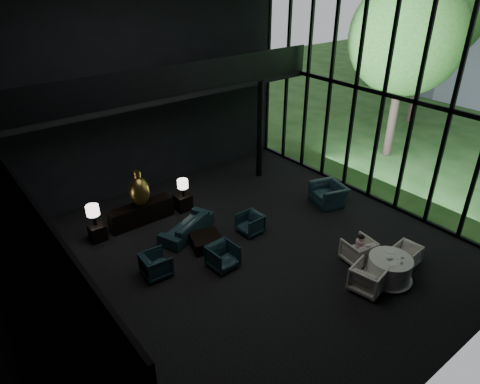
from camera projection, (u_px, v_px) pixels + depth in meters
floor at (223, 265)px, 12.81m from camera, size 14.00×12.00×0.02m
wall_back at (121, 91)px, 15.05m from camera, size 14.00×0.04×8.00m
wall_front at (442, 250)px, 6.75m from camera, size 14.00×0.04×8.00m
curtain_wall at (384, 94)px, 14.67m from camera, size 0.20×12.00×8.00m
mezzanine_back at (160, 92)px, 14.90m from camera, size 12.00×2.00×0.25m
railing_left at (0, 171)px, 7.90m from camera, size 0.06×12.00×1.00m
railing_back at (173, 80)px, 13.92m from camera, size 12.00×0.06×1.00m
column_ne at (260, 130)px, 17.22m from camera, size 0.24×0.24×4.00m
tree_near at (407, 37)px, 17.67m from camera, size 4.80×4.80×7.65m
tree_far at (431, 7)px, 21.41m from camera, size 5.60×5.60×8.80m
console at (141, 213)px, 14.73m from camera, size 2.25×0.51×0.71m
bronze_urn at (139, 191)px, 14.25m from camera, size 0.69×0.69×1.28m
side_table_left at (98, 232)px, 13.86m from camera, size 0.49×0.49×0.54m
table_lamp_left at (93, 211)px, 13.55m from camera, size 0.41×0.41×0.69m
side_table_right at (183, 202)px, 15.54m from camera, size 0.53×0.53×0.58m
table_lamp_right at (183, 185)px, 15.14m from camera, size 0.38×0.38×0.64m
sofa at (186, 223)px, 14.07m from camera, size 2.18×1.36×0.82m
lounge_armchair_west at (156, 263)px, 12.22m from camera, size 0.78×0.83×0.81m
lounge_armchair_east at (250, 223)px, 14.16m from camera, size 0.70×0.75×0.75m
lounge_armchair_south at (223, 255)px, 12.54m from camera, size 0.86×0.81×0.84m
window_armchair at (329, 190)px, 15.77m from camera, size 1.19×1.53×1.18m
coffee_table at (206, 242)px, 13.52m from camera, size 1.12×1.12×0.40m
dining_table at (389, 270)px, 12.06m from camera, size 1.36×1.36×0.75m
dining_chair_north at (358, 249)px, 12.76m from camera, size 0.99×0.94×0.91m
dining_chair_east at (407, 255)px, 12.72m from camera, size 0.63×0.66×0.63m
dining_chair_west at (369, 276)px, 11.62m from camera, size 1.05×1.10×0.97m
child at (360, 243)px, 12.52m from camera, size 0.27×0.27×0.58m
plate_a at (393, 264)px, 11.63m from camera, size 0.25×0.25×0.01m
plate_b at (390, 251)px, 12.14m from camera, size 0.28×0.28×0.02m
saucer at (400, 258)px, 11.89m from camera, size 0.16×0.16×0.01m
coffee_cup at (402, 257)px, 11.86m from camera, size 0.11×0.11×0.06m
cereal_bowl at (389, 258)px, 11.82m from camera, size 0.18×0.18×0.09m
cream_pot at (402, 263)px, 11.63m from camera, size 0.08×0.08×0.08m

